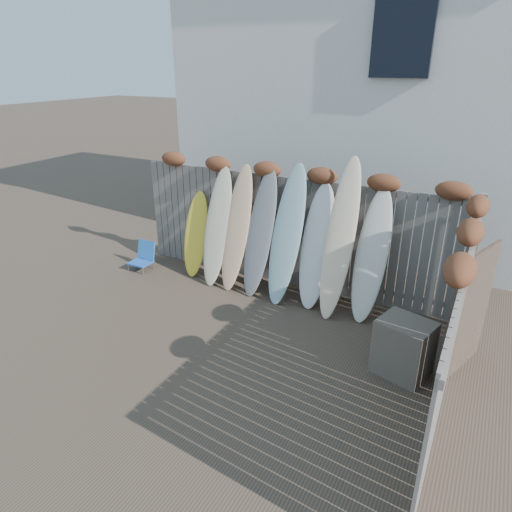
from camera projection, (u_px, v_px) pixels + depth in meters
The scene contains 15 objects.
ground at pixel (217, 349), 6.56m from camera, with size 80.00×80.00×0.00m, color #493A2D.
back_fence at pixel (291, 224), 8.02m from camera, with size 6.05×0.28×2.24m.
right_fence at pixel (455, 324), 5.03m from camera, with size 0.28×4.40×2.24m.
house at pixel (385, 91), 10.37m from camera, with size 8.50×5.50×6.33m.
beach_chair at pixel (143, 256), 9.04m from camera, with size 0.41×0.44×0.55m.
wooden_crate at pixel (403, 348), 5.92m from camera, with size 0.66×0.55×0.77m, color brown.
lattice_panel at pixel (469, 312), 5.84m from camera, with size 0.05×1.13×1.70m, color brown.
surfboard_0 at pixel (196, 234), 8.65m from camera, with size 0.47×0.07×1.64m, color yellow.
surfboard_1 at pixel (217, 227), 8.25m from camera, with size 0.49×0.07×2.19m, color beige.
surfboard_2 at pixel (237, 228), 8.06m from camera, with size 0.49×0.07×2.27m, color #FAA874.
surfboard_3 at pixel (260, 233), 7.85m from camera, with size 0.50×0.07×2.26m, color slate.
surfboard_4 at pixel (287, 235), 7.57m from camera, with size 0.53×0.07×2.40m, color #96BAC3.
surfboard_5 at pixel (317, 247), 7.47m from camera, with size 0.52×0.07×2.11m, color white.
surfboard_6 at pixel (340, 239), 7.13m from camera, with size 0.47×0.07×2.60m, color #FCDEB4.
surfboard_7 at pixel (371, 256), 7.06m from camera, with size 0.50×0.07×2.15m, color silver.
Camera 1 is at (3.08, -4.60, 3.80)m, focal length 32.00 mm.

